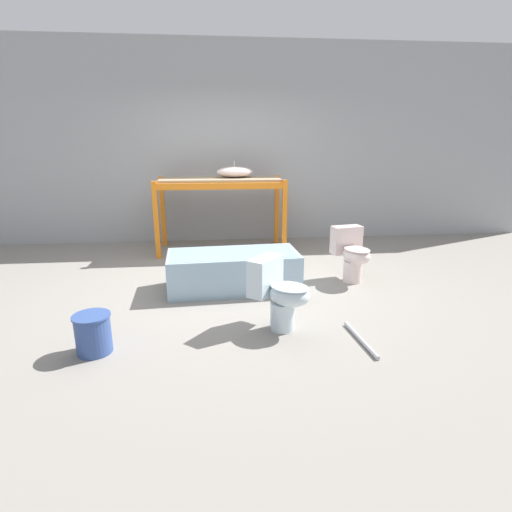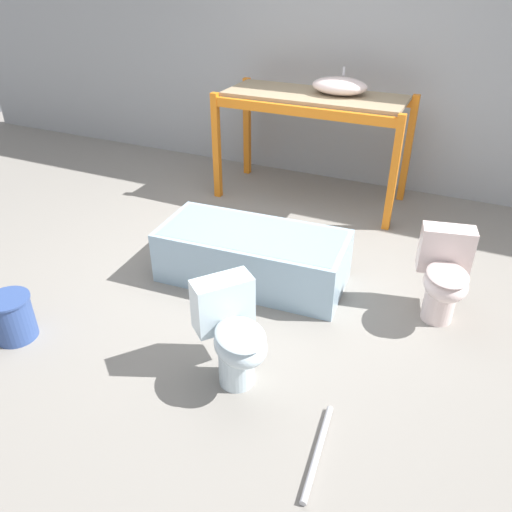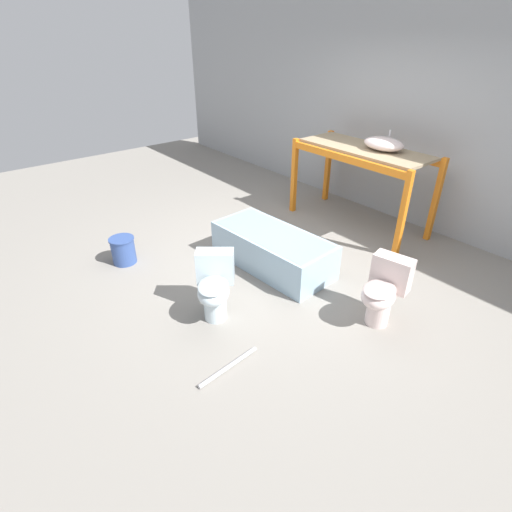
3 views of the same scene
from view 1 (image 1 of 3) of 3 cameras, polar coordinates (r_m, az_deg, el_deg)
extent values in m
plane|color=gray|center=(4.86, -3.87, -4.00)|extent=(12.00, 12.00, 0.00)
cube|color=#9EA0A3|center=(6.83, -4.84, 15.56)|extent=(10.80, 0.08, 3.20)
cube|color=orange|center=(5.93, -14.03, 4.92)|extent=(0.07, 0.07, 1.12)
cube|color=orange|center=(5.95, 4.07, 5.41)|extent=(0.07, 0.07, 1.12)
cube|color=orange|center=(6.66, -13.16, 6.20)|extent=(0.07, 0.07, 1.12)
cube|color=orange|center=(6.68, 2.98, 6.63)|extent=(0.07, 0.07, 1.12)
cube|color=orange|center=(5.79, -5.09, 9.90)|extent=(1.86, 0.06, 0.09)
cube|color=orange|center=(6.54, -5.19, 10.63)|extent=(1.86, 0.06, 0.09)
cube|color=#998466|center=(6.16, -5.16, 10.87)|extent=(1.79, 0.68, 0.04)
ellipsoid|color=silver|center=(6.23, -3.07, 11.89)|extent=(0.55, 0.39, 0.16)
cylinder|color=silver|center=(6.33, -3.13, 13.06)|extent=(0.02, 0.02, 0.08)
cube|color=#99B7CC|center=(4.65, -3.24, -2.11)|extent=(1.54, 0.77, 0.43)
cube|color=#829CAD|center=(4.62, -3.27, -0.58)|extent=(1.45, 0.68, 0.18)
cylinder|color=silver|center=(3.70, 3.80, -8.49)|extent=(0.22, 0.22, 0.27)
ellipsoid|color=silver|center=(3.59, 4.79, -5.51)|extent=(0.49, 0.48, 0.21)
ellipsoid|color=#9FAFB7|center=(3.56, 4.82, -4.42)|extent=(0.46, 0.45, 0.03)
cube|color=silver|center=(3.66, 1.33, -2.82)|extent=(0.37, 0.39, 0.35)
cylinder|color=silver|center=(5.03, 13.60, -2.12)|extent=(0.22, 0.22, 0.27)
ellipsoid|color=silver|center=(4.91, 14.16, 0.11)|extent=(0.37, 0.43, 0.21)
ellipsoid|color=#BBA7A3|center=(4.89, 14.22, 0.93)|extent=(0.36, 0.41, 0.03)
cube|color=silver|center=(5.09, 12.78, 2.28)|extent=(0.39, 0.24, 0.35)
cylinder|color=#334C8C|center=(3.56, -22.23, -10.24)|extent=(0.28, 0.28, 0.33)
cylinder|color=#334C8C|center=(3.50, -22.51, -7.93)|extent=(0.30, 0.30, 0.02)
cylinder|color=#B7B7BC|center=(3.65, 14.73, -11.45)|extent=(0.09, 0.64, 0.04)
camera|label=2|loc=(2.17, 51.43, 27.90)|focal=35.00mm
camera|label=3|loc=(3.75, 62.30, 21.49)|focal=28.00mm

